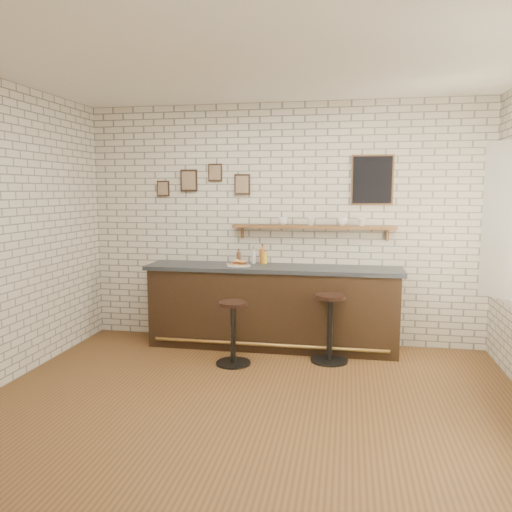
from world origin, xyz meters
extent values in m
plane|color=brown|center=(0.00, 0.00, 0.00)|extent=(5.00, 5.00, 0.00)
cube|color=black|center=(-0.07, 1.70, 0.48)|extent=(3.00, 0.58, 0.96)
cube|color=#2D333A|center=(-0.07, 1.70, 0.98)|extent=(3.10, 0.62, 0.05)
cylinder|color=olive|center=(-0.07, 1.38, 0.12)|extent=(2.79, 0.04, 0.04)
cylinder|color=white|center=(-0.48, 1.66, 1.02)|extent=(0.28, 0.28, 0.01)
cylinder|color=#E6A851|center=(-0.41, 1.69, 1.02)|extent=(0.05, 0.05, 0.00)
cylinder|color=#E6A851|center=(-0.46, 1.64, 1.02)|extent=(0.05, 0.05, 0.00)
cylinder|color=#E6A851|center=(-0.58, 1.73, 1.02)|extent=(0.06, 0.06, 0.00)
cylinder|color=#E6A851|center=(-0.44, 1.70, 1.02)|extent=(0.06, 0.06, 0.00)
cylinder|color=#E6A851|center=(-0.59, 1.62, 1.02)|extent=(0.06, 0.06, 0.00)
cylinder|color=#E6A851|center=(-0.43, 1.67, 1.02)|extent=(0.04, 0.04, 0.00)
cylinder|color=#E6A851|center=(-0.49, 1.60, 1.02)|extent=(0.05, 0.05, 0.00)
cylinder|color=#E6A851|center=(-0.60, 1.59, 1.02)|extent=(0.04, 0.04, 0.00)
cylinder|color=#E6A851|center=(-0.62, 1.68, 1.02)|extent=(0.05, 0.05, 0.00)
cylinder|color=#E6A851|center=(-0.45, 1.62, 1.02)|extent=(0.06, 0.06, 0.00)
cylinder|color=brown|center=(-0.53, 1.90, 1.08)|extent=(0.05, 0.05, 0.14)
cylinder|color=brown|center=(-0.53, 1.90, 1.16)|extent=(0.02, 0.02, 0.03)
cylinder|color=black|center=(-0.53, 1.90, 1.18)|extent=(0.02, 0.02, 0.01)
cylinder|color=beige|center=(-0.34, 1.90, 1.09)|extent=(0.05, 0.05, 0.15)
cylinder|color=beige|center=(-0.34, 1.90, 1.18)|extent=(0.02, 0.02, 0.03)
cylinder|color=black|center=(-0.34, 1.90, 1.20)|extent=(0.02, 0.02, 0.01)
cylinder|color=#A2551A|center=(-0.23, 1.90, 1.10)|extent=(0.06, 0.06, 0.19)
cylinder|color=#A2551A|center=(-0.23, 1.90, 1.22)|extent=(0.02, 0.02, 0.04)
cylinder|color=black|center=(-0.23, 1.90, 1.25)|extent=(0.02, 0.02, 0.01)
cylinder|color=yellow|center=(-0.19, 1.90, 1.07)|extent=(0.05, 0.05, 0.13)
cylinder|color=yellow|center=(-0.19, 1.90, 1.15)|extent=(0.02, 0.02, 0.03)
cylinder|color=maroon|center=(-0.19, 1.90, 1.17)|extent=(0.03, 0.03, 0.01)
cylinder|color=black|center=(-0.40, 1.00, 0.01)|extent=(0.39, 0.39, 0.02)
cylinder|color=black|center=(-0.40, 1.00, 0.34)|extent=(0.06, 0.06, 0.65)
cylinder|color=black|center=(-0.40, 1.00, 0.69)|extent=(0.36, 0.36, 0.04)
cylinder|color=black|center=(0.65, 1.29, 0.01)|extent=(0.43, 0.43, 0.02)
cylinder|color=black|center=(0.65, 1.29, 0.37)|extent=(0.06, 0.06, 0.71)
cylinder|color=black|center=(0.65, 1.29, 0.75)|extent=(0.41, 0.41, 0.04)
cube|color=brown|center=(0.40, 1.90, 1.48)|extent=(2.00, 0.18, 0.04)
cube|color=brown|center=(-0.50, 1.97, 1.40)|extent=(0.03, 0.04, 0.16)
cube|color=brown|center=(1.30, 1.97, 1.40)|extent=(0.03, 0.04, 0.16)
imported|color=white|center=(0.03, 1.90, 1.55)|extent=(0.14, 0.14, 0.09)
imported|color=white|center=(0.38, 1.90, 1.55)|extent=(0.15, 0.15, 0.10)
imported|color=white|center=(0.76, 1.90, 1.55)|extent=(0.17, 0.17, 0.10)
imported|color=white|center=(0.99, 1.90, 1.55)|extent=(0.12, 0.12, 0.09)
cube|color=black|center=(-1.20, 1.98, 2.05)|extent=(0.22, 0.02, 0.28)
cube|color=black|center=(-0.85, 1.98, 2.15)|extent=(0.18, 0.02, 0.22)
cube|color=black|center=(-0.50, 1.98, 2.00)|extent=(0.20, 0.02, 0.26)
cube|color=black|center=(-1.55, 1.98, 1.95)|extent=(0.16, 0.02, 0.20)
cube|color=black|center=(1.10, 1.98, 2.05)|extent=(0.46, 0.02, 0.56)
camera|label=1|loc=(0.82, -4.23, 1.93)|focal=35.00mm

